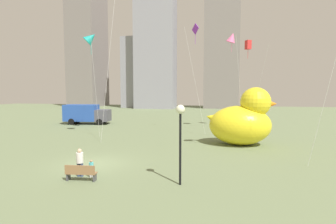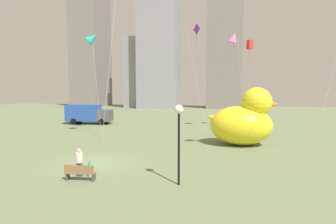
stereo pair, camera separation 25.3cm
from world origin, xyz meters
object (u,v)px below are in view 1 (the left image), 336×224
(park_bench, at_px, (81,172))
(kite_teal, at_px, (91,38))
(box_truck, at_px, (86,114))
(kite_red, at_px, (248,45))
(kite_purple, at_px, (195,34))
(lamppost, at_px, (180,123))
(kite_pink, at_px, (232,38))
(giant_inflatable_duck, at_px, (242,121))
(person_adult, at_px, (80,161))
(person_child, at_px, (91,168))

(park_bench, bearing_deg, kite_teal, 115.50)
(park_bench, xyz_separation_m, box_truck, (-12.17, 22.02, 0.98))
(kite_teal, height_order, kite_red, kite_red)
(kite_teal, relative_size, kite_purple, 0.88)
(lamppost, distance_m, kite_pink, 21.28)
(kite_pink, bearing_deg, box_truck, 174.55)
(box_truck, relative_size, kite_purple, 0.54)
(giant_inflatable_duck, bearing_deg, kite_purple, 129.97)
(kite_red, bearing_deg, kite_purple, -146.79)
(park_bench, height_order, kite_teal, kite_teal)
(box_truck, distance_m, kite_purple, 19.78)
(park_bench, height_order, lamppost, lamppost)
(person_adult, height_order, kite_red, kite_red)
(lamppost, bearing_deg, box_truck, 129.26)
(giant_inflatable_duck, xyz_separation_m, kite_teal, (-15.16, 0.85, 8.09))
(giant_inflatable_duck, relative_size, lamppost, 1.50)
(kite_teal, xyz_separation_m, kite_purple, (10.24, 5.02, 1.05))
(person_adult, xyz_separation_m, box_truck, (-11.71, 21.33, 0.57))
(kite_pink, bearing_deg, lamppost, -99.09)
(person_adult, relative_size, kite_red, 0.14)
(kite_pink, bearing_deg, kite_purple, -147.46)
(kite_purple, bearing_deg, kite_red, 33.21)
(person_child, bearing_deg, giant_inflatable_duck, 50.53)
(kite_red, bearing_deg, box_truck, 178.57)
(park_bench, distance_m, person_adult, 0.92)
(kite_pink, bearing_deg, person_child, -112.88)
(person_adult, bearing_deg, kite_pink, 65.26)
(lamppost, bearing_deg, kite_red, 76.13)
(park_bench, height_order, person_child, person_child)
(person_child, height_order, box_truck, box_truck)
(lamppost, relative_size, kite_pink, 0.35)
(kite_pink, xyz_separation_m, kite_teal, (-14.38, -7.66, -0.95))
(park_bench, height_order, box_truck, box_truck)
(person_adult, xyz_separation_m, kite_pink, (8.92, 19.36, 10.37))
(box_truck, bearing_deg, person_child, -59.80)
(kite_pink, bearing_deg, person_adult, -114.74)
(kite_red, bearing_deg, person_adult, -117.82)
(kite_pink, bearing_deg, kite_red, 34.56)
(lamppost, distance_m, kite_teal, 17.78)
(person_adult, height_order, person_child, person_adult)
(lamppost, height_order, kite_pink, kite_pink)
(kite_pink, distance_m, kite_purple, 4.91)
(person_adult, height_order, kite_purple, kite_purple)
(person_child, relative_size, kite_teal, 0.09)
(giant_inflatable_duck, distance_m, kite_purple, 11.93)
(park_bench, relative_size, kite_pink, 0.14)
(person_child, xyz_separation_m, kite_red, (10.23, 20.81, 9.97))
(box_truck, xyz_separation_m, kite_purple, (16.50, -4.61, 9.90))
(kite_pink, height_order, kite_red, kite_pink)
(person_child, distance_m, kite_teal, 16.47)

